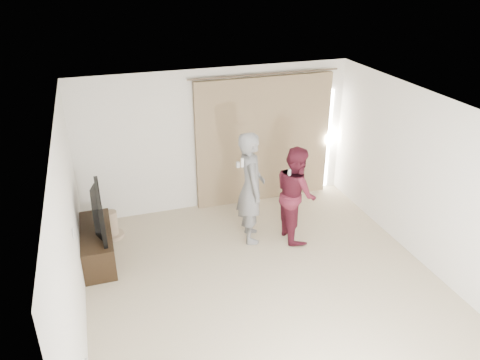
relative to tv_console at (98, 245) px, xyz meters
name	(u,v)px	position (x,y,z in m)	size (l,w,h in m)	color
floor	(269,290)	(2.27, -1.55, -0.26)	(5.50, 5.50, 0.00)	#C6B394
wall_back	(216,140)	(2.27, 1.20, 1.04)	(5.00, 0.04, 2.60)	white
wall_left	(71,244)	(-0.23, -1.55, 1.04)	(0.04, 5.50, 2.60)	white
ceiling	(275,116)	(2.27, -1.55, 2.34)	(5.00, 5.50, 0.01)	white
curtain	(265,140)	(3.18, 1.13, 0.95)	(2.80, 0.11, 2.46)	tan
tv_console	(98,245)	(0.00, 0.00, 0.00)	(0.46, 1.34, 0.52)	black
tv	(92,212)	(0.00, 0.00, 0.58)	(1.13, 0.15, 0.65)	black
scratching_post	(112,227)	(0.26, 0.58, -0.06)	(0.36, 0.36, 0.48)	tan
person_man	(251,188)	(2.46, -0.16, 0.69)	(0.56, 0.75, 1.89)	slate
person_woman	(296,193)	(3.18, -0.33, 0.55)	(0.64, 0.80, 1.62)	#581827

